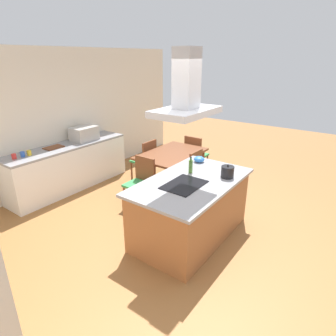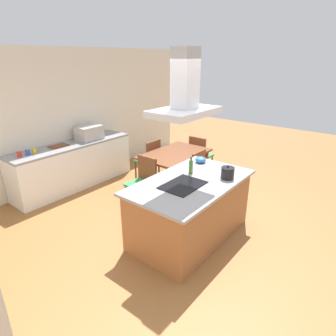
{
  "view_description": "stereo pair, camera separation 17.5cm",
  "coord_description": "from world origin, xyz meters",
  "px_view_note": "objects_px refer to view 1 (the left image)",
  "views": [
    {
      "loc": [
        -3.18,
        -1.89,
        2.53
      ],
      "look_at": [
        -0.02,
        0.4,
        1.0
      ],
      "focal_mm": 30.68,
      "sensor_mm": 36.0,
      "label": 1
    },
    {
      "loc": [
        -3.07,
        -2.03,
        2.53
      ],
      "look_at": [
        -0.02,
        0.4,
        1.0
      ],
      "focal_mm": 30.68,
      "sensor_mm": 36.0,
      "label": 2
    }
  ],
  "objects_px": {
    "countertop_microwave": "(84,134)",
    "chair_facing_back_wall": "(146,158)",
    "cooktop": "(184,185)",
    "range_hood": "(186,94)",
    "chair_at_right_end": "(195,153)",
    "coffee_mug_blue": "(23,154)",
    "olive_oil_bottle": "(191,166)",
    "coffee_mug_red": "(14,156)",
    "tea_kettle": "(228,172)",
    "cutting_board": "(54,147)",
    "chair_at_left_end": "(141,179)",
    "dining_table": "(171,157)",
    "mixing_bowl": "(199,159)",
    "chair_facing_island": "(200,172)",
    "coffee_mug_yellow": "(29,153)"
  },
  "relations": [
    {
      "from": "tea_kettle",
      "to": "chair_at_right_end",
      "type": "bearing_deg",
      "value": 41.95
    },
    {
      "from": "chair_facing_back_wall",
      "to": "range_hood",
      "type": "bearing_deg",
      "value": -126.97
    },
    {
      "from": "cooktop",
      "to": "chair_at_right_end",
      "type": "relative_size",
      "value": 0.67
    },
    {
      "from": "mixing_bowl",
      "to": "dining_table",
      "type": "bearing_deg",
      "value": 61.11
    },
    {
      "from": "tea_kettle",
      "to": "cutting_board",
      "type": "height_order",
      "value": "tea_kettle"
    },
    {
      "from": "coffee_mug_blue",
      "to": "dining_table",
      "type": "bearing_deg",
      "value": -39.49
    },
    {
      "from": "cutting_board",
      "to": "chair_facing_back_wall",
      "type": "xyz_separation_m",
      "value": [
        1.44,
        -1.06,
        -0.4
      ]
    },
    {
      "from": "chair_facing_back_wall",
      "to": "cutting_board",
      "type": "bearing_deg",
      "value": 143.63
    },
    {
      "from": "coffee_mug_red",
      "to": "coffee_mug_yellow",
      "type": "height_order",
      "value": "same"
    },
    {
      "from": "tea_kettle",
      "to": "coffee_mug_red",
      "type": "xyz_separation_m",
      "value": [
        -1.39,
        3.26,
        -0.04
      ]
    },
    {
      "from": "countertop_microwave",
      "to": "chair_at_right_end",
      "type": "xyz_separation_m",
      "value": [
        1.66,
        -1.68,
        -0.53
      ]
    },
    {
      "from": "range_hood",
      "to": "coffee_mug_red",
      "type": "bearing_deg",
      "value": 105.34
    },
    {
      "from": "cooktop",
      "to": "coffee_mug_red",
      "type": "xyz_separation_m",
      "value": [
        -0.8,
        2.91,
        0.04
      ]
    },
    {
      "from": "coffee_mug_red",
      "to": "olive_oil_bottle",
      "type": "bearing_deg",
      "value": -65.99
    },
    {
      "from": "cutting_board",
      "to": "tea_kettle",
      "type": "bearing_deg",
      "value": -79.22
    },
    {
      "from": "cooktop",
      "to": "chair_at_right_end",
      "type": "xyz_separation_m",
      "value": [
        2.32,
        1.2,
        -0.4
      ]
    },
    {
      "from": "cooktop",
      "to": "dining_table",
      "type": "distance_m",
      "value": 1.87
    },
    {
      "from": "cooktop",
      "to": "range_hood",
      "type": "xyz_separation_m",
      "value": [
        -0.0,
        0.0,
        1.2
      ]
    },
    {
      "from": "coffee_mug_blue",
      "to": "chair_at_left_end",
      "type": "xyz_separation_m",
      "value": [
        1.14,
        -1.7,
        -0.44
      ]
    },
    {
      "from": "chair_at_right_end",
      "to": "chair_facing_island",
      "type": "distance_m",
      "value": 1.13
    },
    {
      "from": "olive_oil_bottle",
      "to": "cutting_board",
      "type": "distance_m",
      "value": 2.81
    },
    {
      "from": "cooktop",
      "to": "tea_kettle",
      "type": "distance_m",
      "value": 0.69
    },
    {
      "from": "cooktop",
      "to": "cutting_board",
      "type": "bearing_deg",
      "value": 90.68
    },
    {
      "from": "olive_oil_bottle",
      "to": "coffee_mug_blue",
      "type": "relative_size",
      "value": 2.77
    },
    {
      "from": "chair_facing_back_wall",
      "to": "cooktop",
      "type": "bearing_deg",
      "value": -126.97
    },
    {
      "from": "cutting_board",
      "to": "olive_oil_bottle",
      "type": "bearing_deg",
      "value": -80.56
    },
    {
      "from": "olive_oil_bottle",
      "to": "chair_facing_back_wall",
      "type": "distance_m",
      "value": 2.03
    },
    {
      "from": "coffee_mug_blue",
      "to": "chair_facing_back_wall",
      "type": "distance_m",
      "value": 2.35
    },
    {
      "from": "tea_kettle",
      "to": "countertop_microwave",
      "type": "bearing_deg",
      "value": 88.78
    },
    {
      "from": "mixing_bowl",
      "to": "range_hood",
      "type": "relative_size",
      "value": 0.2
    },
    {
      "from": "olive_oil_bottle",
      "to": "range_hood",
      "type": "xyz_separation_m",
      "value": [
        -0.43,
        -0.16,
        1.1
      ]
    },
    {
      "from": "cutting_board",
      "to": "range_hood",
      "type": "bearing_deg",
      "value": -89.32
    },
    {
      "from": "countertop_microwave",
      "to": "coffee_mug_yellow",
      "type": "xyz_separation_m",
      "value": [
        -1.2,
        0.0,
        -0.09
      ]
    },
    {
      "from": "countertop_microwave",
      "to": "chair_facing_back_wall",
      "type": "distance_m",
      "value": 1.37
    },
    {
      "from": "olive_oil_bottle",
      "to": "dining_table",
      "type": "height_order",
      "value": "olive_oil_bottle"
    },
    {
      "from": "tea_kettle",
      "to": "olive_oil_bottle",
      "type": "distance_m",
      "value": 0.54
    },
    {
      "from": "chair_facing_back_wall",
      "to": "range_hood",
      "type": "xyz_separation_m",
      "value": [
        -1.41,
        -1.87,
        1.59
      ]
    },
    {
      "from": "countertop_microwave",
      "to": "chair_facing_back_wall",
      "type": "xyz_separation_m",
      "value": [
        0.75,
        -1.01,
        -0.53
      ]
    },
    {
      "from": "coffee_mug_red",
      "to": "mixing_bowl",
      "type": "bearing_deg",
      "value": -56.9
    },
    {
      "from": "coffee_mug_blue",
      "to": "chair_at_right_end",
      "type": "relative_size",
      "value": 0.1
    },
    {
      "from": "coffee_mug_blue",
      "to": "chair_at_left_end",
      "type": "height_order",
      "value": "coffee_mug_blue"
    },
    {
      "from": "chair_facing_back_wall",
      "to": "chair_at_left_end",
      "type": "relative_size",
      "value": 1.0
    },
    {
      "from": "tea_kettle",
      "to": "chair_at_right_end",
      "type": "relative_size",
      "value": 0.27
    },
    {
      "from": "cutting_board",
      "to": "dining_table",
      "type": "height_order",
      "value": "cutting_board"
    },
    {
      "from": "chair_facing_back_wall",
      "to": "chair_at_left_end",
      "type": "distance_m",
      "value": 1.13
    },
    {
      "from": "chair_facing_island",
      "to": "coffee_mug_yellow",
      "type": "bearing_deg",
      "value": 129.72
    },
    {
      "from": "olive_oil_bottle",
      "to": "mixing_bowl",
      "type": "relative_size",
      "value": 1.42
    },
    {
      "from": "chair_at_left_end",
      "to": "range_hood",
      "type": "bearing_deg",
      "value": -112.2
    },
    {
      "from": "chair_at_left_end",
      "to": "dining_table",
      "type": "bearing_deg",
      "value": 0.0
    },
    {
      "from": "coffee_mug_blue",
      "to": "range_hood",
      "type": "xyz_separation_m",
      "value": [
        0.65,
        -2.9,
        1.16
      ]
    }
  ]
}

